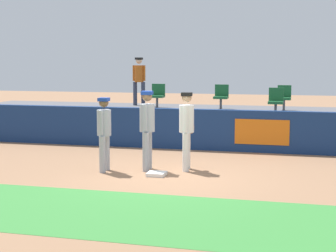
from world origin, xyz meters
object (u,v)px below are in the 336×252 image
at_px(seat_front_right, 276,100).
at_px(spectator_hooded, 139,78).
at_px(player_fielder_home, 187,125).
at_px(player_coach_visitor, 104,129).
at_px(seat_back_center, 221,95).
at_px(seat_back_right, 284,96).
at_px(player_runner_visitor, 147,125).
at_px(seat_back_left, 158,94).
at_px(first_base, 157,174).

bearing_deg(seat_front_right, spectator_hooded, 153.86).
relative_size(player_fielder_home, player_coach_visitor, 1.07).
height_order(seat_back_center, seat_front_right, same).
relative_size(seat_back_right, spectator_hooded, 0.47).
bearing_deg(player_coach_visitor, seat_back_center, 164.18).
relative_size(player_runner_visitor, player_coach_visitor, 1.08).
distance_m(player_runner_visitor, seat_back_right, 7.02).
relative_size(player_coach_visitor, seat_back_center, 2.03).
xyz_separation_m(seat_front_right, seat_back_left, (-4.23, 1.80, 0.00)).
xyz_separation_m(first_base, seat_front_right, (2.28, 5.17, 1.33)).
height_order(first_base, player_runner_visitor, player_runner_visitor).
height_order(player_coach_visitor, seat_back_right, seat_back_right).
distance_m(seat_back_center, seat_back_right, 2.12).
distance_m(player_fielder_home, player_runner_visitor, 0.92).
relative_size(player_fielder_home, seat_back_right, 2.17).
bearing_deg(spectator_hooded, player_coach_visitor, 103.57).
height_order(player_fielder_home, seat_back_left, player_fielder_home).
height_order(player_fielder_home, seat_back_right, player_fielder_home).
distance_m(player_runner_visitor, spectator_hooded, 7.61).
bearing_deg(seat_back_right, player_coach_visitor, -118.82).
height_order(first_base, seat_back_left, seat_back_left).
bearing_deg(player_coach_visitor, first_base, 80.84).
bearing_deg(player_coach_visitor, seat_back_right, 148.80).
bearing_deg(player_fielder_home, seat_back_left, -164.97).
bearing_deg(seat_back_center, seat_back_right, -0.01).
xyz_separation_m(seat_back_center, spectator_hooded, (-3.19, 0.73, 0.56)).
bearing_deg(player_fielder_home, player_coach_visitor, -77.13).
relative_size(seat_back_left, seat_back_right, 1.00).
height_order(player_runner_visitor, spectator_hooded, spectator_hooded).
bearing_deg(first_base, seat_back_center, 87.27).
xyz_separation_m(player_fielder_home, player_coach_visitor, (-1.80, -0.64, -0.06)).
distance_m(player_coach_visitor, seat_back_center, 7.02).
distance_m(player_coach_visitor, seat_back_left, 6.86).
distance_m(first_base, player_fielder_home, 1.38).
bearing_deg(seat_back_center, player_fielder_home, -88.38).
bearing_deg(player_runner_visitor, seat_front_right, 145.22).
relative_size(seat_back_center, spectator_hooded, 0.47).
bearing_deg(seat_back_left, spectator_hooded, 141.74).
xyz_separation_m(seat_front_right, spectator_hooded, (-5.15, 2.53, 0.56)).
xyz_separation_m(player_coach_visitor, spectator_hooded, (-1.56, 7.54, 0.94)).
bearing_deg(seat_back_right, player_fielder_home, -107.48).
relative_size(seat_back_center, seat_front_right, 1.00).
relative_size(player_runner_visitor, seat_back_center, 2.21).
bearing_deg(seat_back_right, seat_front_right, -95.34).
bearing_deg(spectator_hooded, player_runner_visitor, 110.97).
height_order(player_runner_visitor, seat_back_center, player_runner_visitor).
relative_size(seat_back_center, seat_back_left, 1.00).
xyz_separation_m(player_runner_visitor, seat_back_center, (0.72, 6.42, 0.30)).
xyz_separation_m(first_base, player_fielder_home, (0.51, 0.79, 1.01)).
bearing_deg(seat_back_center, seat_front_right, -42.68).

